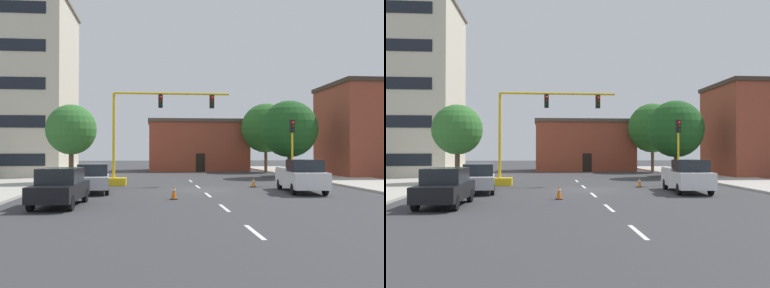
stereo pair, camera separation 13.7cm
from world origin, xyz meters
The scene contains 21 objects.
ground_plane centered at (0.00, 0.00, 0.00)m, with size 160.00×160.00×0.00m, color #38383A.
sidewalk_left centered at (-13.23, 8.00, 0.07)m, with size 6.00×56.00×0.14m, color #B2ADA3.
sidewalk_right centered at (13.23, 8.00, 0.07)m, with size 6.00×56.00×0.14m, color #B2ADA3.
lane_stripe_seg_0 centered at (0.00, -14.00, 0.00)m, with size 0.16×2.40×0.01m, color silver.
lane_stripe_seg_1 centered at (0.00, -8.50, 0.00)m, with size 0.16×2.40×0.01m, color silver.
lane_stripe_seg_2 centered at (0.00, -3.00, 0.00)m, with size 0.16×2.40×0.01m, color silver.
lane_stripe_seg_3 centered at (0.00, 2.50, 0.00)m, with size 0.16×2.40×0.01m, color silver.
lane_stripe_seg_4 centered at (0.00, 8.00, 0.00)m, with size 0.16×2.40×0.01m, color silver.
building_tall_left centered at (-18.10, 16.85, 8.72)m, with size 13.51×10.57×17.41m.
building_brick_center centered at (2.56, 26.75, 3.22)m, with size 12.51×7.54×6.41m.
building_row_right centered at (19.73, 13.43, 4.61)m, with size 10.95×8.85×9.20m.
traffic_signal_gantry centered at (-4.76, 4.13, 2.26)m, with size 9.39×1.20×6.83m.
traffic_light_pole_right centered at (7.10, 3.26, 3.53)m, with size 0.32×0.47×4.80m.
tree_right_far centered at (10.18, 21.75, 5.19)m, with size 5.80×5.80×8.10m.
tree_right_mid centered at (9.64, 11.58, 4.57)m, with size 5.34×5.34×7.25m.
tree_left_near centered at (-9.23, 5.34, 4.10)m, with size 3.77×3.77×6.00m.
pickup_truck_white centered at (5.86, -1.97, 0.97)m, with size 2.45×5.55×1.99m.
sedan_black_near_left centered at (-7.35, -7.24, 0.89)m, with size 2.02×4.57×1.74m.
sedan_silver_mid_left centered at (-6.72, -1.19, 0.89)m, with size 2.30×4.66×1.74m.
traffic_cone_roadside_a centered at (3.85, 1.91, 0.32)m, with size 0.36×0.36×0.66m.
traffic_cone_roadside_b centered at (-2.06, -5.04, 0.38)m, with size 0.36×0.36×0.77m.
Camera 1 is at (-3.17, -26.90, 2.54)m, focal length 39.38 mm.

